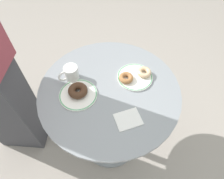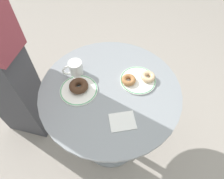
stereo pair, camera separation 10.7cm
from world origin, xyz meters
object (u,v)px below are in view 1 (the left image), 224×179
(plate_right, at_px, (135,77))
(cafe_table, at_px, (110,112))
(donut_chocolate, at_px, (78,91))
(donut_cinnamon, at_px, (126,78))
(plate_left, at_px, (78,95))
(coffee_mug, at_px, (71,73))
(paper_napkin, at_px, (128,119))
(donut_glazed, at_px, (144,72))

(plate_right, bearing_deg, cafe_table, -174.18)
(donut_chocolate, bearing_deg, donut_cinnamon, -4.80)
(plate_left, relative_size, donut_cinnamon, 2.56)
(donut_chocolate, distance_m, coffee_mug, 0.12)
(plate_left, distance_m, paper_napkin, 0.30)
(plate_left, xyz_separation_m, donut_glazed, (0.40, -0.02, 0.02))
(cafe_table, bearing_deg, plate_left, 168.72)
(donut_glazed, bearing_deg, plate_right, 175.80)
(paper_napkin, bearing_deg, cafe_table, 92.67)
(plate_left, relative_size, donut_glazed, 2.56)
(donut_glazed, bearing_deg, plate_left, 177.01)
(donut_chocolate, relative_size, coffee_mug, 0.88)
(plate_left, bearing_deg, coffee_mug, 87.96)
(plate_right, bearing_deg, donut_chocolate, 175.79)
(donut_glazed, xyz_separation_m, coffee_mug, (-0.39, 0.15, 0.02))
(paper_napkin, bearing_deg, coffee_mug, 115.27)
(donut_glazed, height_order, coffee_mug, coffee_mug)
(plate_left, bearing_deg, paper_napkin, -53.64)
(donut_chocolate, xyz_separation_m, coffee_mug, (0.00, 0.12, 0.01))
(donut_glazed, distance_m, paper_napkin, 0.31)
(paper_napkin, bearing_deg, plate_left, 126.36)
(donut_glazed, xyz_separation_m, paper_napkin, (-0.22, -0.22, -0.02))
(coffee_mug, bearing_deg, plate_left, -92.04)
(donut_chocolate, height_order, paper_napkin, donut_chocolate)
(plate_left, bearing_deg, cafe_table, -11.28)
(donut_chocolate, distance_m, paper_napkin, 0.31)
(cafe_table, distance_m, coffee_mug, 0.38)
(plate_left, xyz_separation_m, plate_right, (0.34, -0.02, -0.00))
(donut_glazed, height_order, donut_cinnamon, same)
(donut_cinnamon, bearing_deg, coffee_mug, 152.88)
(paper_napkin, distance_m, coffee_mug, 0.41)
(plate_left, bearing_deg, donut_chocolate, 63.53)
(donut_chocolate, xyz_separation_m, donut_cinnamon, (0.28, -0.02, -0.01))
(cafe_table, bearing_deg, coffee_mug, 135.76)
(donut_chocolate, relative_size, donut_cinnamon, 1.30)
(donut_chocolate, bearing_deg, donut_glazed, -4.21)
(plate_right, distance_m, coffee_mug, 0.37)
(cafe_table, distance_m, plate_left, 0.31)
(plate_left, relative_size, coffee_mug, 1.74)
(plate_right, bearing_deg, plate_left, 177.21)
(plate_right, xyz_separation_m, paper_napkin, (-0.16, -0.23, -0.00))
(cafe_table, xyz_separation_m, coffee_mug, (-0.17, 0.16, 0.30))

